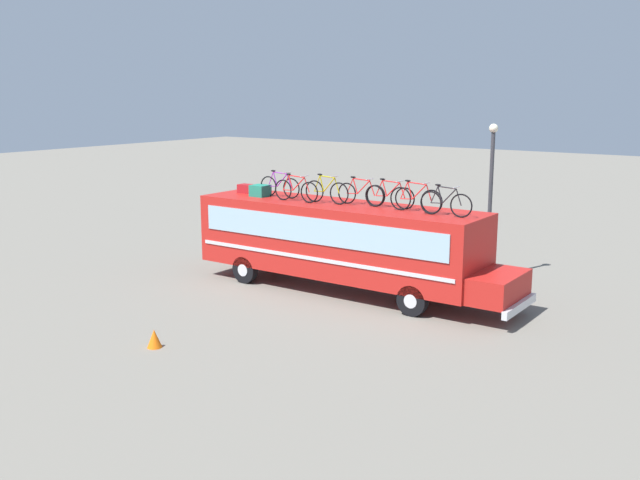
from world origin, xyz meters
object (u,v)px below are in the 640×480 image
Objects in this scene: luggage_bag_1 at (247,189)px; bus at (343,241)px; luggage_bag_2 at (260,191)px; rooftop_bicycle_3 at (327,191)px; rooftop_bicycle_6 at (416,199)px; traffic_cone at (154,339)px; rooftop_bicycle_2 at (296,190)px; rooftop_bicycle_1 at (280,186)px; rooftop_bicycle_5 at (390,196)px; rooftop_bicycle_4 at (360,193)px; street_lamp at (491,189)px; rooftop_bicycle_7 at (446,203)px.

bus is at bearing -2.41° from luggage_bag_1.
luggage_bag_2 is 0.34× the size of rooftop_bicycle_3.
traffic_cone is (-3.64, -7.38, -3.08)m from rooftop_bicycle_6.
rooftop_bicycle_3 reaches higher than rooftop_bicycle_2.
bus is 3.66m from luggage_bag_2.
bus is 3.11m from rooftop_bicycle_1.
luggage_bag_2 is 5.02m from rooftop_bicycle_5.
rooftop_bicycle_3 is at bearing -165.06° from rooftop_bicycle_4.
traffic_cone is (3.31, -7.57, -2.84)m from luggage_bag_1.
rooftop_bicycle_3 is 3.52× the size of traffic_cone.
bus is 6.65× the size of rooftop_bicycle_3.
traffic_cone is at bearing -93.41° from rooftop_bicycle_3.
rooftop_bicycle_3 is 0.31× the size of street_lamp.
street_lamp reaches higher than rooftop_bicycle_6.
bus is 4.51m from luggage_bag_1.
rooftop_bicycle_7 is 3.46× the size of traffic_cone.
traffic_cone is (-4.71, -7.23, -3.07)m from rooftop_bicycle_7.
luggage_bag_2 reaches higher than bus.
rooftop_bicycle_4 is 0.97× the size of rooftop_bicycle_6.
rooftop_bicycle_4 is at bearing 4.65° from luggage_bag_2.
bus is 19.37× the size of luggage_bag_2.
rooftop_bicycle_6 reaches higher than bus.
rooftop_bicycle_2 is 1.03× the size of rooftop_bicycle_4.
rooftop_bicycle_1 is at bearing 179.45° from rooftop_bicycle_6.
rooftop_bicycle_3 is at bearing -130.77° from street_lamp.
bus is 2.30m from rooftop_bicycle_5.
rooftop_bicycle_5 is at bearing -112.19° from street_lamp.
rooftop_bicycle_7 is at bearing 0.12° from luggage_bag_2.
rooftop_bicycle_7 is at bearing 56.93° from traffic_cone.
bus is at bearing 179.88° from rooftop_bicycle_6.
rooftop_bicycle_7 reaches higher than traffic_cone.
luggage_bag_2 is 0.11× the size of street_lamp.
rooftop_bicycle_6 is at bearing -12.44° from rooftop_bicycle_5.
rooftop_bicycle_7 is at bearing -10.07° from rooftop_bicycle_5.
rooftop_bicycle_3 is 1.16m from rooftop_bicycle_4.
rooftop_bicycle_6 is (3.21, 0.14, 0.00)m from rooftop_bicycle_3.
rooftop_bicycle_4 reaches higher than luggage_bag_2.
rooftop_bicycle_1 is (1.63, -0.13, 0.23)m from luggage_bag_1.
rooftop_bicycle_6 is (6.95, -0.19, 0.24)m from luggage_bag_1.
luggage_bag_1 is at bearing 177.59° from bus.
luggage_bag_1 is 0.33× the size of rooftop_bicycle_6.
rooftop_bicycle_5 is (5.93, 0.04, 0.23)m from luggage_bag_1.
street_lamp is (5.97, 4.28, -0.10)m from rooftop_bicycle_1.
rooftop_bicycle_7 is at bearing -84.65° from street_lamp.
rooftop_bicycle_4 is (3.94, 0.32, 0.18)m from luggage_bag_2.
luggage_bag_2 is 7.10m from rooftop_bicycle_7.
rooftop_bicycle_3 is at bearing 179.91° from rooftop_bicycle_7.
traffic_cone is at bearing -123.07° from rooftop_bicycle_7.
luggage_bag_1 is (-4.29, 0.18, 1.37)m from bus.
rooftop_bicycle_7 reaches higher than bus.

